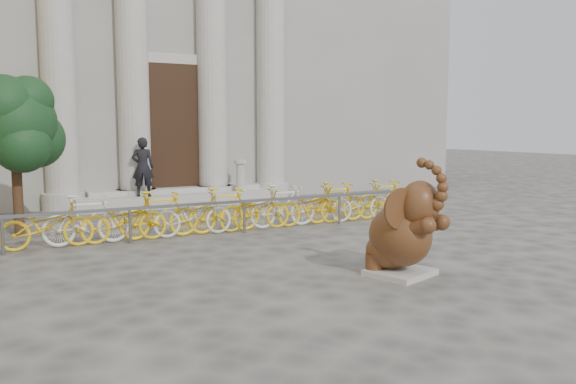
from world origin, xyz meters
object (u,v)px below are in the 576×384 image
bike_rack (239,209)px  tree (16,125)px  pedestrian (143,167)px  elephant_statue (403,233)px

bike_rack → tree: 4.97m
pedestrian → tree: bearing=62.2°
bike_rack → pedestrian: pedestrian is taller
bike_rack → elephant_statue: bearing=-80.5°
tree → bike_rack: bearing=-19.9°
tree → pedestrian: 4.49m
tree → pedestrian: tree is taller
elephant_statue → tree: bearing=111.3°
elephant_statue → tree: size_ratio=0.55×
elephant_statue → tree: (-5.12, 6.25, 1.68)m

